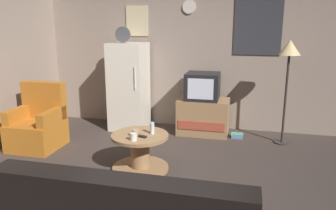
# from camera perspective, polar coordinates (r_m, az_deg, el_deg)

# --- Properties ---
(ground_plane) EXTENTS (12.00, 12.00, 0.00)m
(ground_plane) POSITION_cam_1_polar(r_m,az_deg,el_deg) (3.97, -4.13, -13.64)
(ground_plane) COLOR #3D332D
(wall_with_art) EXTENTS (5.20, 0.12, 2.74)m
(wall_with_art) POSITION_cam_1_polar(r_m,az_deg,el_deg) (5.91, 3.06, 9.51)
(wall_with_art) COLOR gray
(wall_with_art) RESTS_ON ground_plane
(fridge) EXTENTS (0.60, 0.62, 1.77)m
(fridge) POSITION_cam_1_polar(r_m,az_deg,el_deg) (5.84, -6.73, 3.21)
(fridge) COLOR silver
(fridge) RESTS_ON ground_plane
(tv_stand) EXTENTS (0.84, 0.53, 0.59)m
(tv_stand) POSITION_cam_1_polar(r_m,az_deg,el_deg) (5.63, 6.06, -1.97)
(tv_stand) COLOR #9E754C
(tv_stand) RESTS_ON ground_plane
(crt_tv) EXTENTS (0.54, 0.51, 0.44)m
(crt_tv) POSITION_cam_1_polar(r_m,az_deg,el_deg) (5.51, 5.95, 3.23)
(crt_tv) COLOR black
(crt_tv) RESTS_ON tv_stand
(standing_lamp) EXTENTS (0.32, 0.32, 1.59)m
(standing_lamp) POSITION_cam_1_polar(r_m,az_deg,el_deg) (5.25, 20.04, 7.93)
(standing_lamp) COLOR #332D28
(standing_lamp) RESTS_ON ground_plane
(coffee_table) EXTENTS (0.72, 0.72, 0.47)m
(coffee_table) POSITION_cam_1_polar(r_m,az_deg,el_deg) (4.28, -4.79, -8.03)
(coffee_table) COLOR #9E754C
(coffee_table) RESTS_ON ground_plane
(wine_glass) EXTENTS (0.05, 0.05, 0.15)m
(wine_glass) POSITION_cam_1_polar(r_m,az_deg,el_deg) (4.19, -2.71, -3.96)
(wine_glass) COLOR silver
(wine_glass) RESTS_ON coffee_table
(mug_ceramic_white) EXTENTS (0.08, 0.08, 0.09)m
(mug_ceramic_white) POSITION_cam_1_polar(r_m,az_deg,el_deg) (3.98, -5.95, -5.45)
(mug_ceramic_white) COLOR silver
(mug_ceramic_white) RESTS_ON coffee_table
(mug_ceramic_tan) EXTENTS (0.08, 0.08, 0.09)m
(mug_ceramic_tan) POSITION_cam_1_polar(r_m,az_deg,el_deg) (4.11, -5.65, -4.83)
(mug_ceramic_tan) COLOR tan
(mug_ceramic_tan) RESTS_ON coffee_table
(remote_control) EXTENTS (0.16, 0.08, 0.02)m
(remote_control) POSITION_cam_1_polar(r_m,az_deg,el_deg) (4.10, -4.68, -5.35)
(remote_control) COLOR black
(remote_control) RESTS_ON coffee_table
(armchair) EXTENTS (0.68, 0.68, 0.96)m
(armchair) POSITION_cam_1_polar(r_m,az_deg,el_deg) (5.37, -21.34, -3.21)
(armchair) COLOR #B2661E
(armchair) RESTS_ON ground_plane
(book_stack) EXTENTS (0.20, 0.18, 0.07)m
(book_stack) POSITION_cam_1_polar(r_m,az_deg,el_deg) (5.58, 11.74, -5.16)
(book_stack) COLOR slate
(book_stack) RESTS_ON ground_plane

